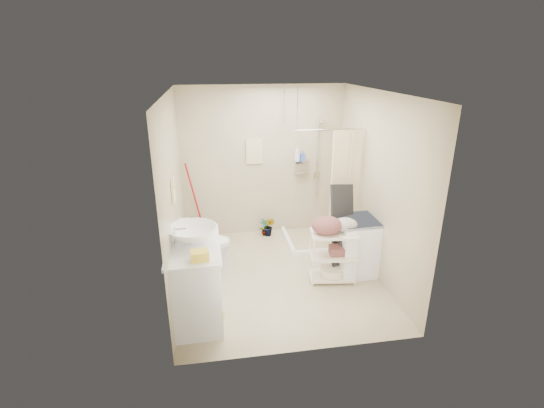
{
  "coord_description": "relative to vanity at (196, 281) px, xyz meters",
  "views": [
    {
      "loc": [
        -0.92,
        -4.96,
        3.02
      ],
      "look_at": [
        -0.06,
        0.25,
        1.03
      ],
      "focal_mm": 26.0,
      "sensor_mm": 36.0,
      "label": 1
    }
  ],
  "objects": [
    {
      "name": "shampoo_bottle_b",
      "position": [
        1.84,
        2.28,
        0.92
      ],
      "size": [
        0.08,
        0.09,
        0.17
      ],
      "primitive_type": "imported",
      "rotation": [
        0.0,
        0.0,
        0.14
      ],
      "color": "#3757A5",
      "rests_on": "shower"
    },
    {
      "name": "shower",
      "position": [
        2.01,
        1.81,
        0.56
      ],
      "size": [
        1.1,
        1.1,
        2.1
      ],
      "primitive_type": null,
      "color": "white",
      "rests_on": "ground"
    },
    {
      "name": "wall_front",
      "position": [
        1.16,
        -0.84,
        0.81
      ],
      "size": [
        2.8,
        0.04,
        2.6
      ],
      "primitive_type": "cube",
      "color": "#BCB192",
      "rests_on": "ground"
    },
    {
      "name": "tp_holder",
      "position": [
        -0.2,
        0.81,
        0.23
      ],
      "size": [
        0.08,
        0.12,
        0.14
      ],
      "primitive_type": null,
      "color": "white",
      "rests_on": "wall_left"
    },
    {
      "name": "toilet",
      "position": [
        0.12,
        1.21,
        -0.11
      ],
      "size": [
        0.74,
        0.42,
        0.75
      ],
      "primitive_type": "imported",
      "rotation": [
        0.0,
        0.0,
        1.57
      ],
      "color": "white",
      "rests_on": "ground"
    },
    {
      "name": "sink",
      "position": [
        0.0,
        0.05,
        0.59
      ],
      "size": [
        0.58,
        0.58,
        0.2
      ],
      "primitive_type": "imported",
      "rotation": [
        0.0,
        0.0,
        -0.01
      ],
      "color": "white",
      "rests_on": "vanity"
    },
    {
      "name": "ceiling",
      "position": [
        1.16,
        0.76,
        2.11
      ],
      "size": [
        2.8,
        3.2,
        0.04
      ],
      "primitive_type": "cube",
      "color": "silver",
      "rests_on": "ground"
    },
    {
      "name": "mop",
      "position": [
        -0.07,
        2.21,
        0.21
      ],
      "size": [
        0.15,
        0.15,
        1.4
      ],
      "primitive_type": null,
      "rotation": [
        0.0,
        0.0,
        -0.17
      ],
      "color": "#AD0C11",
      "rests_on": "ground"
    },
    {
      "name": "wall_left",
      "position": [
        -0.24,
        0.76,
        0.81
      ],
      "size": [
        0.04,
        3.2,
        2.6
      ],
      "primitive_type": "cube",
      "color": "#BCB192",
      "rests_on": "ground"
    },
    {
      "name": "wall_right",
      "position": [
        2.56,
        0.76,
        0.81
      ],
      "size": [
        0.04,
        3.2,
        2.6
      ],
      "primitive_type": "cube",
      "color": "#BCB192",
      "rests_on": "ground"
    },
    {
      "name": "towel_ring",
      "position": [
        -0.22,
        0.56,
        0.98
      ],
      "size": [
        0.04,
        0.22,
        0.34
      ],
      "primitive_type": null,
      "color": "#EADF91",
      "rests_on": "wall_left"
    },
    {
      "name": "laundry_rack",
      "position": [
        1.9,
        0.54,
        -0.04
      ],
      "size": [
        0.69,
        0.46,
        0.89
      ],
      "primitive_type": null,
      "rotation": [
        0.0,
        0.0,
        -0.13
      ],
      "color": "white",
      "rests_on": "ground"
    },
    {
      "name": "vanity",
      "position": [
        0.0,
        0.0,
        0.0
      ],
      "size": [
        0.64,
        1.12,
        0.97
      ],
      "primitive_type": "cube",
      "rotation": [
        0.0,
        0.0,
        0.02
      ],
      "color": "white",
      "rests_on": "ground"
    },
    {
      "name": "floor_basket",
      "position": [
        0.22,
        -0.13,
        -0.42
      ],
      "size": [
        0.28,
        0.24,
        0.14
      ],
      "primitive_type": "cube",
      "rotation": [
        0.0,
        0.0,
        -0.17
      ],
      "color": "gold",
      "rests_on": "ground"
    },
    {
      "name": "shampoo_bottle_a",
      "position": [
        1.75,
        2.29,
        0.96
      ],
      "size": [
        0.13,
        0.13,
        0.26
      ],
      "primitive_type": "imported",
      "rotation": [
        0.0,
        0.0,
        -0.37
      ],
      "color": "silver",
      "rests_on": "shower"
    },
    {
      "name": "counter_basket",
      "position": [
        0.09,
        -0.39,
        0.54
      ],
      "size": [
        0.21,
        0.17,
        0.11
      ],
      "primitive_type": "cube",
      "rotation": [
        0.0,
        0.0,
        0.12
      ],
      "color": "yellow",
      "rests_on": "vanity"
    },
    {
      "name": "floor",
      "position": [
        1.16,
        0.76,
        -0.49
      ],
      "size": [
        3.2,
        3.2,
        0.0
      ],
      "primitive_type": "plane",
      "color": "#C2B591",
      "rests_on": "ground"
    },
    {
      "name": "wall_back",
      "position": [
        1.16,
        2.36,
        0.81
      ],
      "size": [
        2.8,
        0.04,
        2.6
      ],
      "primitive_type": "cube",
      "color": "#BCB192",
      "rests_on": "ground"
    },
    {
      "name": "potted_plant_b",
      "position": [
        1.23,
        2.13,
        -0.31
      ],
      "size": [
        0.25,
        0.23,
        0.35
      ],
      "primitive_type": "imported",
      "rotation": [
        0.0,
        0.0,
        -0.53
      ],
      "color": "brown",
      "rests_on": "ground"
    },
    {
      "name": "hanging_towel",
      "position": [
        1.01,
        2.34,
        1.01
      ],
      "size": [
        0.28,
        0.03,
        0.42
      ],
      "primitive_type": "cube",
      "color": "beige",
      "rests_on": "wall_back"
    },
    {
      "name": "washing_machine",
      "position": [
        2.3,
        0.71,
        -0.07
      ],
      "size": [
        0.6,
        0.62,
        0.84
      ],
      "primitive_type": "cube",
      "rotation": [
        0.0,
        0.0,
        0.05
      ],
      "color": "white",
      "rests_on": "ground"
    },
    {
      "name": "potted_plant_a",
      "position": [
        1.14,
        2.16,
        -0.33
      ],
      "size": [
        0.2,
        0.19,
        0.31
      ],
      "primitive_type": "imported",
      "rotation": [
        0.0,
        0.0,
        0.61
      ],
      "color": "brown",
      "rests_on": "ground"
    },
    {
      "name": "ironing_board",
      "position": [
        2.11,
        0.8,
        0.18
      ],
      "size": [
        0.4,
        0.22,
        1.34
      ],
      "primitive_type": null,
      "rotation": [
        0.0,
        0.0,
        0.31
      ],
      "color": "black",
      "rests_on": "ground"
    }
  ]
}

